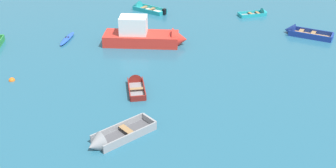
{
  "coord_description": "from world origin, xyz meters",
  "views": [
    {
      "loc": [
        -3.04,
        -1.33,
        12.97
      ],
      "look_at": [
        0.0,
        22.66,
        0.15
      ],
      "focal_mm": 46.01,
      "sensor_mm": 36.0,
      "label": 1
    }
  ],
  "objects_px": {
    "rowboat_turquoise_back_row_left": "(260,13)",
    "kayak_blue_outer_right": "(67,39)",
    "rowboat_maroon_foreground_center": "(136,84)",
    "rowboat_grey_midfield_left": "(109,140)",
    "mooring_buoy_far_field": "(12,81)",
    "rowboat_deep_blue_outer_left": "(299,32)",
    "motor_launch_red_near_camera": "(147,36)",
    "rowboat_turquoise_back_row_center": "(142,8)"
  },
  "relations": [
    {
      "from": "rowboat_deep_blue_outer_left",
      "to": "mooring_buoy_far_field",
      "type": "xyz_separation_m",
      "value": [
        -21.83,
        -5.49,
        -0.21
      ]
    },
    {
      "from": "motor_launch_red_near_camera",
      "to": "rowboat_maroon_foreground_center",
      "type": "bearing_deg",
      "value": -100.63
    },
    {
      "from": "rowboat_grey_midfield_left",
      "to": "rowboat_turquoise_back_row_left",
      "type": "bearing_deg",
      "value": 53.08
    },
    {
      "from": "rowboat_maroon_foreground_center",
      "to": "rowboat_turquoise_back_row_center",
      "type": "xyz_separation_m",
      "value": [
        1.55,
        15.38,
        0.02
      ]
    },
    {
      "from": "rowboat_maroon_foreground_center",
      "to": "mooring_buoy_far_field",
      "type": "relative_size",
      "value": 6.99
    },
    {
      "from": "rowboat_grey_midfield_left",
      "to": "kayak_blue_outer_right",
      "type": "distance_m",
      "value": 14.82
    },
    {
      "from": "rowboat_grey_midfield_left",
      "to": "kayak_blue_outer_right",
      "type": "relative_size",
      "value": 1.34
    },
    {
      "from": "kayak_blue_outer_right",
      "to": "rowboat_turquoise_back_row_center",
      "type": "bearing_deg",
      "value": 46.78
    },
    {
      "from": "kayak_blue_outer_right",
      "to": "rowboat_maroon_foreground_center",
      "type": "bearing_deg",
      "value": -59.61
    },
    {
      "from": "rowboat_maroon_foreground_center",
      "to": "rowboat_turquoise_back_row_center",
      "type": "bearing_deg",
      "value": 84.23
    },
    {
      "from": "kayak_blue_outer_right",
      "to": "motor_launch_red_near_camera",
      "type": "bearing_deg",
      "value": -14.55
    },
    {
      "from": "motor_launch_red_near_camera",
      "to": "rowboat_deep_blue_outer_left",
      "type": "height_order",
      "value": "motor_launch_red_near_camera"
    },
    {
      "from": "motor_launch_red_near_camera",
      "to": "rowboat_deep_blue_outer_left",
      "type": "xyz_separation_m",
      "value": [
        12.54,
        0.43,
        -0.5
      ]
    },
    {
      "from": "rowboat_turquoise_back_row_left",
      "to": "kayak_blue_outer_right",
      "type": "bearing_deg",
      "value": -166.73
    },
    {
      "from": "rowboat_turquoise_back_row_left",
      "to": "mooring_buoy_far_field",
      "type": "bearing_deg",
      "value": -152.03
    },
    {
      "from": "rowboat_turquoise_back_row_left",
      "to": "rowboat_maroon_foreground_center",
      "type": "bearing_deg",
      "value": -134.29
    },
    {
      "from": "rowboat_maroon_foreground_center",
      "to": "mooring_buoy_far_field",
      "type": "height_order",
      "value": "rowboat_maroon_foreground_center"
    },
    {
      "from": "rowboat_turquoise_back_row_left",
      "to": "kayak_blue_outer_right",
      "type": "relative_size",
      "value": 1.02
    },
    {
      "from": "rowboat_turquoise_back_row_left",
      "to": "motor_launch_red_near_camera",
      "type": "xyz_separation_m",
      "value": [
        -10.91,
        -5.66,
        0.57
      ]
    },
    {
      "from": "rowboat_deep_blue_outer_left",
      "to": "rowboat_turquoise_back_row_center",
      "type": "relative_size",
      "value": 1.11
    },
    {
      "from": "rowboat_grey_midfield_left",
      "to": "rowboat_deep_blue_outer_left",
      "type": "relative_size",
      "value": 1.01
    },
    {
      "from": "rowboat_maroon_foreground_center",
      "to": "kayak_blue_outer_right",
      "type": "bearing_deg",
      "value": 120.39
    },
    {
      "from": "rowboat_maroon_foreground_center",
      "to": "rowboat_turquoise_back_row_center",
      "type": "height_order",
      "value": "rowboat_turquoise_back_row_center"
    },
    {
      "from": "rowboat_deep_blue_outer_left",
      "to": "rowboat_maroon_foreground_center",
      "type": "xyz_separation_m",
      "value": [
        -13.82,
        -7.26,
        -0.05
      ]
    },
    {
      "from": "rowboat_turquoise_back_row_center",
      "to": "mooring_buoy_far_field",
      "type": "relative_size",
      "value": 8.33
    },
    {
      "from": "rowboat_maroon_foreground_center",
      "to": "rowboat_grey_midfield_left",
      "type": "bearing_deg",
      "value": -105.91
    },
    {
      "from": "mooring_buoy_far_field",
      "to": "rowboat_grey_midfield_left",
      "type": "bearing_deg",
      "value": -51.05
    },
    {
      "from": "rowboat_turquoise_back_row_left",
      "to": "rowboat_turquoise_back_row_center",
      "type": "relative_size",
      "value": 0.85
    },
    {
      "from": "motor_launch_red_near_camera",
      "to": "rowboat_deep_blue_outer_left",
      "type": "relative_size",
      "value": 1.75
    },
    {
      "from": "rowboat_turquoise_back_row_left",
      "to": "rowboat_maroon_foreground_center",
      "type": "height_order",
      "value": "rowboat_maroon_foreground_center"
    },
    {
      "from": "rowboat_grey_midfield_left",
      "to": "mooring_buoy_far_field",
      "type": "height_order",
      "value": "rowboat_grey_midfield_left"
    },
    {
      "from": "rowboat_turquoise_back_row_center",
      "to": "rowboat_maroon_foreground_center",
      "type": "bearing_deg",
      "value": -95.77
    },
    {
      "from": "rowboat_deep_blue_outer_left",
      "to": "mooring_buoy_far_field",
      "type": "distance_m",
      "value": 22.51
    },
    {
      "from": "motor_launch_red_near_camera",
      "to": "rowboat_maroon_foreground_center",
      "type": "distance_m",
      "value": 6.97
    },
    {
      "from": "motor_launch_red_near_camera",
      "to": "rowboat_maroon_foreground_center",
      "type": "relative_size",
      "value": 2.31
    },
    {
      "from": "motor_launch_red_near_camera",
      "to": "rowboat_turquoise_back_row_center",
      "type": "height_order",
      "value": "motor_launch_red_near_camera"
    },
    {
      "from": "motor_launch_red_near_camera",
      "to": "rowboat_turquoise_back_row_center",
      "type": "xyz_separation_m",
      "value": [
        0.27,
        8.55,
        -0.53
      ]
    },
    {
      "from": "rowboat_deep_blue_outer_left",
      "to": "mooring_buoy_far_field",
      "type": "height_order",
      "value": "rowboat_deep_blue_outer_left"
    },
    {
      "from": "rowboat_turquoise_back_row_left",
      "to": "rowboat_deep_blue_outer_left",
      "type": "relative_size",
      "value": 0.77
    },
    {
      "from": "rowboat_turquoise_back_row_left",
      "to": "rowboat_deep_blue_outer_left",
      "type": "bearing_deg",
      "value": -72.62
    },
    {
      "from": "rowboat_grey_midfield_left",
      "to": "rowboat_maroon_foreground_center",
      "type": "bearing_deg",
      "value": 74.09
    },
    {
      "from": "motor_launch_red_near_camera",
      "to": "kayak_blue_outer_right",
      "type": "bearing_deg",
      "value": 165.45
    }
  ]
}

